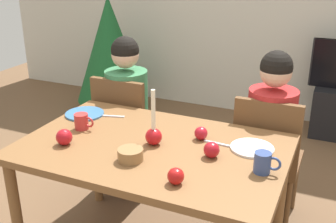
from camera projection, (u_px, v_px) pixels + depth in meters
dining_table at (153, 159)px, 2.22m from camera, size 1.40×0.90×0.75m
chair_left at (126, 128)px, 2.98m from camera, size 0.40×0.40×0.90m
chair_right at (267, 154)px, 2.60m from camera, size 0.40×0.40×0.90m
person_left_child at (128, 119)px, 2.99m from camera, size 0.30×0.30×1.17m
person_right_child at (269, 144)px, 2.61m from camera, size 0.30×0.30×1.17m
christmas_tree at (110, 49)px, 4.44m from camera, size 0.77×0.77×1.35m
candle_centerpiece at (154, 133)px, 2.17m from camera, size 0.09×0.09×0.31m
plate_left at (85, 114)px, 2.58m from camera, size 0.24×0.24×0.01m
plate_right at (252, 148)px, 2.14m from camera, size 0.23×0.23×0.01m
mug_left at (82, 122)px, 2.37m from camera, size 0.12×0.08×0.09m
mug_right at (263, 163)px, 1.90m from camera, size 0.13×0.08×0.10m
fork_left at (110, 116)px, 2.55m from camera, size 0.18×0.06×0.01m
fork_right at (220, 144)px, 2.19m from camera, size 0.18×0.03×0.01m
bowl_walnuts at (130, 155)px, 2.02m from camera, size 0.13×0.13×0.06m
apple_near_candle at (64, 137)px, 2.18m from camera, size 0.09×0.09×0.09m
apple_by_left_plate at (212, 150)px, 2.05m from camera, size 0.08×0.08×0.08m
apple_by_right_mug at (176, 176)px, 1.82m from camera, size 0.08×0.08×0.08m
apple_far_edge at (201, 133)px, 2.24m from camera, size 0.07×0.07×0.07m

